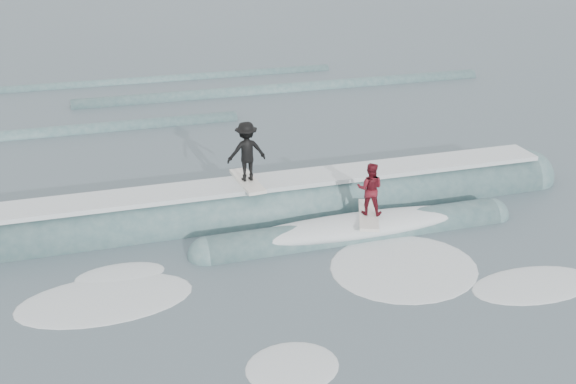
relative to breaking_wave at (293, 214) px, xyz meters
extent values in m
plane|color=#3A4D54|center=(-0.33, -3.59, -0.05)|extent=(160.00, 160.00, 0.00)
cylinder|color=#395C61|center=(-0.33, 0.40, -0.05)|extent=(18.20, 1.96, 1.96)
sphere|color=#395C61|center=(8.77, 0.40, -0.05)|extent=(1.96, 1.96, 1.96)
cylinder|color=#395C61|center=(1.47, -1.80, -0.05)|extent=(9.00, 1.12, 1.12)
sphere|color=#395C61|center=(-3.03, -1.80, -0.05)|extent=(1.12, 1.12, 1.12)
sphere|color=#395C61|center=(5.97, -1.80, -0.05)|extent=(1.12, 1.12, 1.12)
cube|color=silver|center=(-0.33, 0.40, 1.00)|extent=(18.00, 1.30, 0.14)
ellipsoid|color=silver|center=(1.47, -1.80, 0.25)|extent=(7.60, 1.30, 0.60)
cube|color=silver|center=(-1.34, 0.40, 1.12)|extent=(0.72, 2.04, 0.10)
imported|color=black|center=(-1.34, 0.40, 2.10)|extent=(1.21, 0.72, 1.85)
cube|color=silver|center=(1.78, -1.80, 0.56)|extent=(1.24, 2.06, 0.10)
imported|color=#571019|center=(1.78, -1.80, 1.40)|extent=(0.96, 0.89, 1.58)
ellipsoid|color=silver|center=(1.94, -3.89, -0.05)|extent=(4.26, 2.90, 0.10)
ellipsoid|color=silver|center=(4.76, -5.67, -0.05)|extent=(2.82, 1.92, 0.10)
ellipsoid|color=silver|center=(-2.14, -6.97, -0.05)|extent=(2.02, 1.38, 0.10)
ellipsoid|color=silver|center=(-5.42, -2.11, -0.05)|extent=(2.10, 1.43, 0.10)
ellipsoid|color=silver|center=(-5.83, -3.21, -0.05)|extent=(3.61, 2.46, 0.10)
cylinder|color=#395C61|center=(4.17, 14.41, -0.05)|extent=(22.00, 0.80, 0.80)
cylinder|color=#395C61|center=(-3.22, 18.41, -0.05)|extent=(22.00, 0.60, 0.60)
camera|label=1|loc=(-5.32, -17.35, 8.85)|focal=40.00mm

